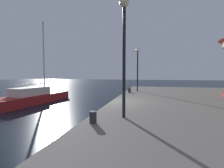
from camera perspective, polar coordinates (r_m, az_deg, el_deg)
The scene contains 6 objects.
ground_plane at distance 10.25m, azimuth -0.12°, elevation -10.31°, with size 120.00×120.00×0.00m, color black.
sailboat_red at distance 15.29m, azimuth -25.91°, elevation -4.06°, with size 2.81×7.22×7.15m.
lamp_post_near_edge at distance 6.29m, azimuth 4.27°, elevation 16.17°, with size 0.36×0.36×4.45m.
lamp_post_mid_promenade at distance 15.80m, azimuth 8.95°, elevation 7.66°, with size 0.36×0.36×4.06m.
bollard_south at distance 5.63m, azimuth -6.65°, elevation -11.46°, with size 0.24×0.24×0.40m, color #2D2D33.
bollard_center at distance 14.55m, azimuth 6.13°, elevation -2.21°, with size 0.24×0.24×0.40m, color #2D2D33.
Camera 1 is at (2.32, -9.68, 2.46)m, focal length 26.14 mm.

